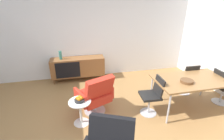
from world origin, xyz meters
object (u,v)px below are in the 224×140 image
at_px(dining_chair_back_right, 187,78).
at_px(dining_chair_near_window, 153,95).
at_px(sideboard, 78,67).
at_px(wooden_bowl_on_table, 187,81).
at_px(lounge_chair_red, 96,94).
at_px(dining_table, 191,81).
at_px(vase_cobalt, 60,55).
at_px(dining_chair_far_end, 222,86).
at_px(side_table_round, 80,110).
at_px(fruit_bowl, 80,99).

bearing_deg(dining_chair_back_right, dining_chair_near_window, -155.56).
distance_m(sideboard, wooden_bowl_on_table, 3.09).
xyz_separation_m(sideboard, dining_chair_near_window, (1.51, -2.05, 0.03)).
bearing_deg(lounge_chair_red, dining_table, -7.79).
distance_m(vase_cobalt, dining_chair_back_right, 3.57).
bearing_deg(dining_chair_far_end, sideboard, 148.18).
bearing_deg(side_table_round, vase_cobalt, 102.53).
height_order(dining_chair_far_end, fruit_bowl, dining_chair_far_end).
relative_size(wooden_bowl_on_table, lounge_chair_red, 0.27).
bearing_deg(lounge_chair_red, vase_cobalt, 114.27).
relative_size(dining_table, wooden_bowl_on_table, 6.15).
bearing_deg(side_table_round, fruit_bowl, -90.05).
distance_m(sideboard, side_table_round, 2.04).
distance_m(dining_chair_far_end, dining_chair_back_right, 0.78).
relative_size(wooden_bowl_on_table, fruit_bowl, 1.30).
relative_size(vase_cobalt, fruit_bowl, 1.24).
distance_m(lounge_chair_red, side_table_round, 0.46).
xyz_separation_m(sideboard, fruit_bowl, (-0.02, -2.03, 0.12)).
height_order(vase_cobalt, dining_chair_far_end, vase_cobalt).
height_order(dining_chair_back_right, lounge_chair_red, lounge_chair_red).
xyz_separation_m(vase_cobalt, dining_table, (2.87, -2.04, -0.15)).
height_order(sideboard, vase_cobalt, vase_cobalt).
distance_m(dining_chair_far_end, fruit_bowl, 3.31).
height_order(dining_chair_near_window, fruit_bowl, dining_chair_near_window).
relative_size(sideboard, dining_chair_far_end, 1.87).
bearing_deg(lounge_chair_red, wooden_bowl_on_table, -12.12).
distance_m(wooden_bowl_on_table, dining_chair_far_end, 1.14).
height_order(dining_chair_near_window, side_table_round, dining_chair_near_window).
bearing_deg(sideboard, vase_cobalt, 179.77).
bearing_deg(lounge_chair_red, sideboard, 100.31).
distance_m(dining_chair_far_end, lounge_chair_red, 2.98).
xyz_separation_m(sideboard, dining_chair_far_end, (3.29, -2.04, 0.03)).
bearing_deg(sideboard, side_table_round, -90.59).
xyz_separation_m(sideboard, wooden_bowl_on_table, (2.19, -2.16, 0.33)).
xyz_separation_m(lounge_chair_red, fruit_bowl, (-0.34, -0.28, 0.10)).
relative_size(dining_table, dining_chair_near_window, 1.87).
relative_size(dining_chair_far_end, lounge_chair_red, 0.90).
bearing_deg(dining_table, dining_chair_far_end, 0.15).
distance_m(dining_chair_back_right, lounge_chair_red, 2.44).
relative_size(wooden_bowl_on_table, dining_chair_far_end, 0.30).
xyz_separation_m(dining_table, fruit_bowl, (-2.42, 0.01, -0.13)).
bearing_deg(fruit_bowl, lounge_chair_red, 39.09).
bearing_deg(dining_chair_far_end, dining_chair_back_right, 134.16).
xyz_separation_m(dining_chair_far_end, side_table_round, (-3.31, 0.01, -0.15)).
relative_size(vase_cobalt, dining_table, 0.15).
height_order(vase_cobalt, dining_chair_back_right, vase_cobalt).
height_order(sideboard, dining_chair_far_end, dining_chair_far_end).
bearing_deg(vase_cobalt, dining_chair_back_right, -24.76).
relative_size(dining_chair_back_right, fruit_bowl, 4.28).
distance_m(sideboard, lounge_chair_red, 1.79).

